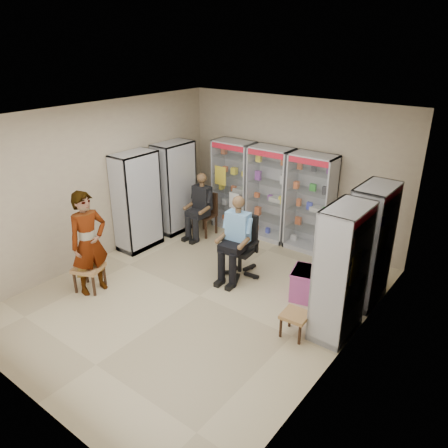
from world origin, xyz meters
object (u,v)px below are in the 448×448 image
Objects in this scene: wooden_chair at (205,214)px; standing_man at (89,243)px; cabinet_right_near at (341,273)px; woven_stool_a at (295,324)px; cabinet_right_far at (370,245)px; cabinet_left_near at (137,201)px; cabinet_back_mid at (270,194)px; office_chair at (240,246)px; seated_shopkeeper at (239,240)px; cabinet_back_right at (310,204)px; cabinet_back_left at (234,185)px; woven_stool_b at (90,277)px; cabinet_left_far at (175,188)px; pink_trunk at (309,285)px.

wooden_chair is 0.52× the size of standing_man.
cabinet_right_near reaches higher than woven_stool_a.
cabinet_right_far is at bearing 74.48° from woven_stool_a.
cabinet_right_near is 1.00× the size of cabinet_left_near.
office_chair is (0.46, -1.72, -0.43)m from cabinet_back_mid.
cabinet_right_far reaches higher than seated_shopkeeper.
cabinet_back_right reaches higher than woven_stool_a.
cabinet_back_left is at bearing 71.10° from wooden_chair.
standing_man is at bearing -94.25° from cabinet_back_left.
cabinet_back_left is 3.81m from woven_stool_b.
cabinet_left_far is 0.89m from wooden_chair.
cabinet_back_left is 4.18m from woven_stool_a.
wooden_chair is 2.10× the size of woven_stool_b.
seated_shopkeeper is (-2.12, 0.46, -0.27)m from cabinet_right_near.
standing_man reaches higher than wooden_chair.
cabinet_back_mid is at bearing 137.20° from cabinet_left_near.
seated_shopkeeper is (2.34, -0.84, -0.27)m from cabinet_left_far.
cabinet_back_right is at bearing 55.27° from cabinet_right_far.
cabinet_back_mid is 4.01m from woven_stool_b.
office_chair is 2.14× the size of pink_trunk.
cabinet_left_far is (-2.83, -0.93, 0.00)m from cabinet_back_right.
cabinet_back_left reaches higher than wooden_chair.
cabinet_back_mid is at bearing 66.35° from cabinet_right_far.
cabinet_back_mid is 1.83m from office_chair.
cabinet_back_mid is at bearing 128.67° from woven_stool_a.
wooden_chair is (-3.78, 1.50, -0.53)m from cabinet_right_near.
cabinet_left_far reaches higher than seated_shopkeeper.
cabinet_back_right and cabinet_left_far have the same top height.
standing_man is (-1.69, -1.98, 0.33)m from office_chair.
cabinet_back_mid reaches higher than office_chair.
seated_shopkeeper reaches higher than woven_stool_b.
woven_stool_a is (2.15, -2.68, -0.81)m from cabinet_back_mid.
standing_man is (-3.80, -2.56, -0.10)m from cabinet_right_far.
cabinet_back_left reaches higher than seated_shopkeeper.
cabinet_back_right is at bearing -21.63° from standing_man.
wooden_chair is at bearing 106.39° from cabinet_left_far.
cabinet_right_near is 1.03m from woven_stool_a.
cabinet_back_right is 1.00× the size of cabinet_right_far.
woven_stool_b is 0.25× the size of standing_man.
pink_trunk is 1.43× the size of woven_stool_a.
cabinet_right_far is 1.75× the size of office_chair.
cabinet_back_right is 5.33× the size of woven_stool_a.
cabinet_right_near is at bearing -37.57° from pink_trunk.
cabinet_back_right is 1.83m from office_chair.
cabinet_left_near is (-4.46, 0.20, 0.00)m from cabinet_right_near.
woven_stool_b is at bearing -137.95° from seated_shopkeeper.
cabinet_left_far is 1.00× the size of cabinet_left_near.
cabinet_back_mid is 3.41m from cabinet_right_near.
office_chair is 2.62m from standing_man.
wooden_chair is at bearing 68.36° from cabinet_right_near.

